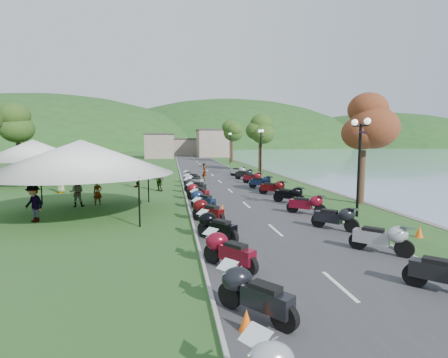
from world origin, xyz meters
name	(u,v)px	position (x,y,z in m)	size (l,w,h in m)	color
road	(212,175)	(0.00, 40.00, 0.01)	(7.00, 120.00, 0.02)	#39393C
hills_backdrop	(180,146)	(0.00, 200.00, 0.00)	(360.00, 120.00, 76.00)	#285621
far_building	(182,146)	(-2.00, 85.00, 2.50)	(18.00, 16.00, 5.00)	gray
moto_row_left	(213,219)	(-2.73, 16.29, 0.55)	(2.60, 36.10, 1.10)	#331411
moto_row_right	(288,195)	(2.66, 22.16, 0.55)	(2.60, 34.90, 1.10)	#331411
vendor_tent_main	(82,177)	(-9.21, 20.77, 2.00)	(6.43, 6.43, 4.00)	silver
vendor_tent_side	(34,162)	(-16.56, 34.41, 2.00)	(5.64, 5.64, 4.00)	silver
tree_lakeside	(363,143)	(7.17, 21.50, 3.79)	(2.73, 2.73, 7.59)	#36591C
pedestrian_a	(98,205)	(-9.01, 23.43, 0.00)	(0.56, 0.41, 1.53)	slate
pedestrian_b	(77,207)	(-10.13, 23.07, 0.00)	(0.84, 0.46, 1.73)	slate
pedestrian_c	(35,222)	(-11.17, 19.31, 0.00)	(1.19, 0.49, 1.84)	slate
traffic_cone_near	(246,321)	(-3.00, 8.16, 0.25)	(0.32, 0.32, 0.50)	#F2590C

